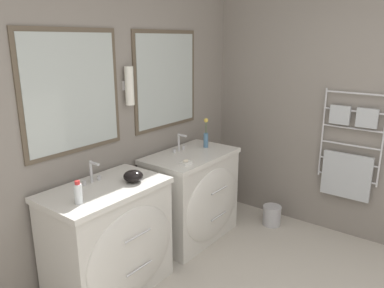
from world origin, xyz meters
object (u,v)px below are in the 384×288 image
(amenity_bowl, at_px, (133,176))
(waste_bin, at_px, (272,215))
(vanity_right, at_px, (194,196))
(toiletry_bottle, at_px, (78,193))
(vanity_left, at_px, (111,240))
(flower_vase, at_px, (206,136))

(amenity_bowl, relative_size, waste_bin, 0.72)
(amenity_bowl, bearing_deg, vanity_right, 4.01)
(toiletry_bottle, height_order, amenity_bowl, toiletry_bottle)
(toiletry_bottle, xyz_separation_m, amenity_bowl, (0.50, -0.00, -0.03))
(vanity_left, bearing_deg, flower_vase, 2.12)
(vanity_right, bearing_deg, amenity_bowl, -175.99)
(vanity_right, distance_m, toiletry_bottle, 1.44)
(vanity_left, distance_m, waste_bin, 1.87)
(vanity_left, bearing_deg, amenity_bowl, -16.24)
(amenity_bowl, distance_m, flower_vase, 1.12)
(vanity_left, xyz_separation_m, toiletry_bottle, (-0.29, -0.06, 0.51))
(vanity_right, height_order, flower_vase, flower_vase)
(flower_vase, bearing_deg, vanity_left, -177.88)
(vanity_right, height_order, amenity_bowl, amenity_bowl)
(vanity_left, bearing_deg, toiletry_bottle, -169.11)
(amenity_bowl, bearing_deg, vanity_left, 163.76)
(toiletry_bottle, bearing_deg, flower_vase, 3.74)
(flower_vase, distance_m, waste_bin, 1.14)
(waste_bin, bearing_deg, toiletry_bottle, 167.52)
(vanity_left, height_order, waste_bin, vanity_left)
(amenity_bowl, xyz_separation_m, flower_vase, (1.12, 0.11, 0.07))
(amenity_bowl, height_order, waste_bin, amenity_bowl)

